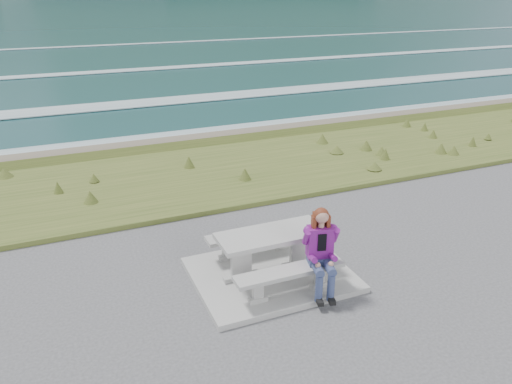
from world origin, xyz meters
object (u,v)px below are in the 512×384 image
(bench_seaward, at_px, (255,236))
(seated_woman, at_px, (322,263))
(picnic_table, at_px, (271,242))
(bench_landward, at_px, (290,275))

(bench_seaward, xyz_separation_m, seated_woman, (0.49, -1.53, 0.16))
(picnic_table, bearing_deg, bench_seaward, 90.00)
(picnic_table, height_order, bench_seaward, picnic_table)
(bench_landward, bearing_deg, seated_woman, -14.84)
(bench_seaward, relative_size, seated_woman, 1.29)
(bench_seaward, bearing_deg, picnic_table, -90.00)
(picnic_table, distance_m, bench_landward, 0.74)
(picnic_table, xyz_separation_m, bench_landward, (0.00, -0.70, -0.23))
(bench_seaward, bearing_deg, seated_woman, -72.35)
(bench_landward, xyz_separation_m, seated_woman, (0.49, -0.13, 0.16))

